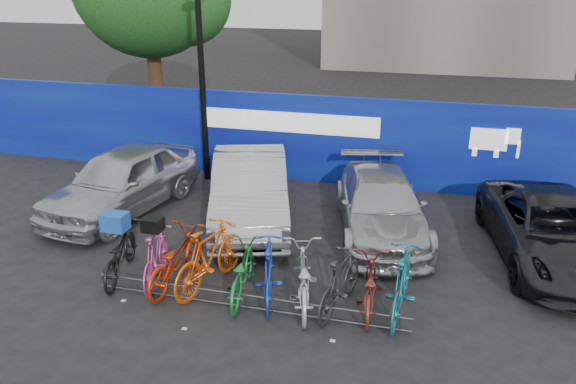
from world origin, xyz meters
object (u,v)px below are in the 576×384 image
(bike_1, at_px, (156,256))
(bike_0, at_px, (119,253))
(bike_8, at_px, (369,286))
(lamppost, at_px, (201,61))
(bike_4, at_px, (241,272))
(bike_6, at_px, (302,278))
(bike_9, at_px, (402,284))
(car_0, at_px, (122,181))
(car_2, at_px, (381,205))
(car_1, at_px, (250,189))
(bike_5, at_px, (269,272))
(bike_3, at_px, (210,257))
(bike_rack, at_px, (246,301))
(bike_7, at_px, (340,283))
(bike_2, at_px, (176,259))
(car_3, at_px, (553,231))

(bike_1, bearing_deg, bike_0, -10.79)
(bike_0, relative_size, bike_8, 1.08)
(lamppost, bearing_deg, bike_4, -61.98)
(bike_6, distance_m, bike_9, 1.68)
(car_0, xyz_separation_m, car_2, (6.15, 0.36, -0.13))
(bike_1, distance_m, bike_4, 1.71)
(car_1, distance_m, bike_1, 3.22)
(bike_6, bearing_deg, bike_5, -13.14)
(lamppost, xyz_separation_m, bike_3, (2.32, -5.44, -2.66))
(bike_9, bearing_deg, bike_rack, 16.07)
(bike_0, distance_m, bike_7, 4.23)
(bike_5, height_order, bike_6, bike_5)
(car_2, distance_m, bike_0, 5.60)
(lamppost, relative_size, bike_8, 3.52)
(bike_6, xyz_separation_m, bike_7, (0.66, -0.02, 0.01))
(bike_4, height_order, bike_6, bike_6)
(car_1, distance_m, bike_5, 3.50)
(car_2, bearing_deg, lamppost, 142.68)
(bike_2, bearing_deg, car_3, -153.37)
(lamppost, height_order, bike_rack, lamppost)
(car_2, relative_size, bike_0, 2.40)
(bike_4, bearing_deg, bike_6, 172.97)
(car_2, relative_size, bike_1, 2.59)
(car_3, distance_m, bike_6, 5.27)
(bike_3, bearing_deg, car_1, -70.96)
(bike_2, distance_m, bike_7, 3.06)
(car_2, height_order, bike_4, car_2)
(bike_3, bearing_deg, bike_8, -165.71)
(car_0, distance_m, bike_1, 3.70)
(bike_6, bearing_deg, bike_0, -15.62)
(car_2, bearing_deg, bike_8, -100.48)
(car_0, relative_size, bike_0, 2.44)
(bike_8, bearing_deg, bike_3, -5.36)
(bike_6, bearing_deg, bike_4, -13.78)
(lamppost, relative_size, car_3, 1.30)
(car_1, bearing_deg, bike_7, -68.17)
(bike_rack, relative_size, bike_8, 3.23)
(lamppost, height_order, bike_3, lamppost)
(bike_8, bearing_deg, bike_4, -1.54)
(car_1, bearing_deg, bike_rack, -90.68)
(bike_1, distance_m, bike_2, 0.41)
(bike_1, relative_size, bike_8, 1.00)
(bike_3, bearing_deg, bike_rack, 162.03)
(bike_8, bearing_deg, car_1, -49.37)
(bike_5, bearing_deg, bike_6, 166.81)
(bike_0, distance_m, bike_3, 1.81)
(car_1, relative_size, bike_8, 2.73)
(bike_9, bearing_deg, bike_7, 10.70)
(car_1, relative_size, bike_6, 2.40)
(car_0, bearing_deg, car_2, 12.65)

